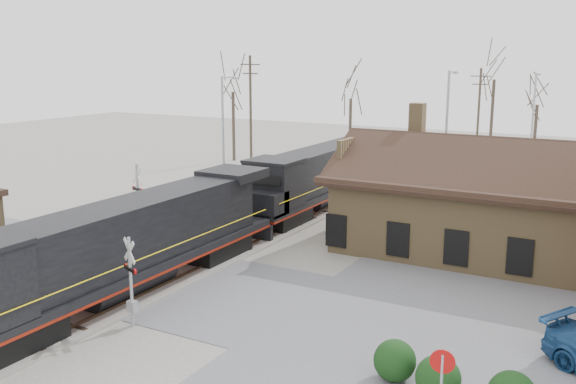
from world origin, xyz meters
The scene contains 21 objects.
ground centered at (0.00, 0.00, 0.00)m, with size 140.00×140.00×0.00m, color #A19B91.
road centered at (0.00, 0.00, 0.01)m, with size 60.00×9.00×0.03m, color #5A5A5F.
track_main centered at (0.00, 15.00, 0.07)m, with size 3.40×90.00×0.24m.
track_siding centered at (-4.50, 15.00, 0.07)m, with size 3.40×90.00×0.24m.
depot centered at (11.99, 12.00, 2.41)m, with size 15.20×9.31×7.90m.
locomotive_lead centered at (0.00, -2.83, 2.34)m, with size 2.99×20.05×4.45m.
locomotive_trailing centered at (0.00, 17.50, 2.34)m, with size 2.99×20.05×4.21m.
crossbuck_near centered at (2.46, -4.63, 1.75)m, with size 0.99×0.48×3.67m.
crossbuck_far centered at (-6.38, 5.64, 2.01)m, with size 1.19×0.50×4.33m.
do_not_enter_sign centered at (15.17, -5.77, 1.68)m, with size 0.73×0.16×2.44m.
hedge_a centered at (13.07, -3.75, 0.70)m, with size 1.41×1.41×1.41m, color black.
hedge_b centered at (14.65, -4.22, 0.71)m, with size 1.42×1.42×1.42m, color black.
streetlight_a centered at (-7.14, 15.81, 5.11)m, with size 0.25×2.04×9.14m.
streetlight_b centered at (7.97, 20.10, 5.35)m, with size 0.25×2.04×9.62m.
streetlight_c centered at (11.06, 36.13, 5.12)m, with size 0.25×2.04×9.16m.
utility_pole_a centered at (-11.69, 26.61, 5.54)m, with size 2.00×0.24×10.62m.
utility_pole_b centered at (4.74, 43.63, 4.91)m, with size 2.00×0.24×9.38m.
tree_a centered at (-17.14, 31.91, 8.16)m, with size 4.68×4.68×11.46m.
tree_b centered at (-6.19, 36.47, 7.44)m, with size 4.27×4.27×10.46m.
tree_c centered at (5.70, 45.51, 9.56)m, with size 5.48×5.48×13.42m.
tree_d centered at (10.14, 44.60, 6.82)m, with size 3.91×3.91×9.59m.
Camera 1 is at (19.46, -22.50, 10.53)m, focal length 40.00 mm.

